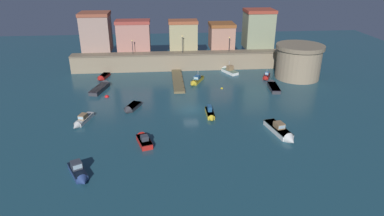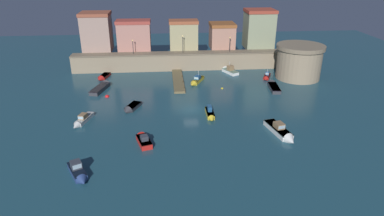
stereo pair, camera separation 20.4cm
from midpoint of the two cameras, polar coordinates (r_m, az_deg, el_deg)
name	(u,v)px [view 2 (the right image)]	position (r m, az deg, el deg)	size (l,w,h in m)	color
ground_plane	(191,109)	(57.30, -0.05, -0.22)	(128.12, 128.12, 0.00)	#1E4756
quay_wall	(183,61)	(78.09, -1.46, 7.91)	(49.38, 3.25, 3.89)	gray
old_town_backdrop	(179,33)	(80.76, -2.09, 12.53)	(44.43, 6.18, 8.93)	gray
fortress_tower	(299,61)	(75.15, 17.59, 7.46)	(9.84, 9.84, 7.08)	gray
pier_dock	(178,80)	(70.49, -2.26, 4.64)	(2.11, 13.95, 0.70)	brown
quay_lamp_0	(133,44)	(77.25, -9.82, 10.48)	(0.32, 0.32, 3.10)	black
quay_lamp_1	(183,41)	(76.99, -1.48, 11.10)	(0.32, 0.32, 3.86)	black
quay_lamp_2	(230,42)	(78.38, 6.44, 10.98)	(0.32, 0.32, 3.36)	black
moored_boat_0	(82,120)	(55.11, -17.87, -1.98)	(2.71, 5.63, 1.55)	silver
moored_boat_1	(102,87)	(68.55, -14.74, 3.46)	(3.57, 7.51, 1.63)	#333338
moored_boat_2	(281,132)	(50.53, 14.88, -3.92)	(3.14, 7.27, 2.01)	silver
moored_boat_3	(228,70)	(76.63, 6.18, 6.33)	(3.76, 5.53, 3.03)	white
moored_boat_4	(78,173)	(42.22, -18.39, -10.23)	(3.45, 4.95, 1.94)	navy
moored_boat_5	(273,86)	(68.71, 13.52, 3.62)	(2.26, 6.79, 1.52)	#333338
moored_boat_6	(131,108)	(57.84, -10.11, -0.02)	(3.15, 4.73, 1.46)	#333338
moored_boat_7	(210,114)	(54.59, 3.17, -0.98)	(1.14, 4.90, 1.66)	gold
moored_boat_8	(143,139)	(47.45, -8.09, -5.22)	(2.66, 4.68, 1.75)	red
moored_boat_9	(196,81)	(69.51, 0.84, 4.59)	(3.65, 5.66, 2.56)	gold
moored_boat_10	(267,77)	(73.91, 12.48, 5.14)	(2.71, 4.25, 2.13)	red
moored_boat_11	(103,77)	(74.52, -14.62, 5.03)	(2.48, 4.71, 1.37)	red
mooring_buoy_0	(222,89)	(66.76, 5.15, 3.25)	(0.46, 0.46, 0.46)	yellow
mooring_buoy_1	(107,97)	(64.38, -13.95, 1.83)	(0.78, 0.78, 0.78)	red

